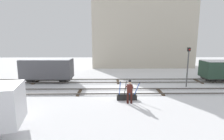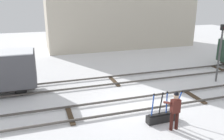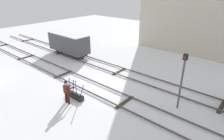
{
  "view_description": "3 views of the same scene",
  "coord_description": "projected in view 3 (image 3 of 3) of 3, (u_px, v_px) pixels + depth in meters",
  "views": [
    {
      "loc": [
        -0.89,
        -14.56,
        4.55
      ],
      "look_at": [
        -0.65,
        2.99,
        1.47
      ],
      "focal_mm": 28.04,
      "sensor_mm": 36.0,
      "label": 1
    },
    {
      "loc": [
        -4.73,
        -10.25,
        5.45
      ],
      "look_at": [
        -0.74,
        2.04,
        1.43
      ],
      "focal_mm": 37.74,
      "sensor_mm": 36.0,
      "label": 2
    },
    {
      "loc": [
        10.03,
        -8.98,
        7.42
      ],
      "look_at": [
        1.22,
        1.34,
        1.39
      ],
      "focal_mm": 30.13,
      "sensor_mm": 36.0,
      "label": 3
    }
  ],
  "objects": [
    {
      "name": "apartment_building",
      "position": [
        217.0,
        0.0,
        20.75
      ],
      "size": [
        16.61,
        5.68,
        12.13
      ],
      "color": "beige",
      "rests_on": "ground_plane"
    },
    {
      "name": "track_main_line",
      "position": [
        90.0,
        86.0,
        15.16
      ],
      "size": [
        44.0,
        1.94,
        0.18
      ],
      "color": "#4C4742",
      "rests_on": "ground_plane"
    },
    {
      "name": "freight_car_near_switch",
      "position": [
        69.0,
        43.0,
        21.78
      ],
      "size": [
        5.3,
        2.01,
        2.51
      ],
      "rotation": [
        0.0,
        0.0,
        -0.01
      ],
      "color": "#2D2B28",
      "rests_on": "ground_plane"
    },
    {
      "name": "track_siding_near",
      "position": [
        119.0,
        71.0,
        17.85
      ],
      "size": [
        44.0,
        1.94,
        0.18
      ],
      "color": "#4C4742",
      "rests_on": "ground_plane"
    },
    {
      "name": "signal_post",
      "position": [
        182.0,
        77.0,
        11.61
      ],
      "size": [
        0.24,
        0.32,
        3.8
      ],
      "color": "#4C4C4C",
      "rests_on": "ground_plane"
    },
    {
      "name": "rail_worker",
      "position": [
        67.0,
        91.0,
        12.71
      ],
      "size": [
        0.55,
        0.68,
        1.74
      ],
      "rotation": [
        0.0,
        0.0,
        0.03
      ],
      "color": "#351511",
      "rests_on": "ground_plane"
    },
    {
      "name": "switch_lever_frame",
      "position": [
        75.0,
        95.0,
        13.58
      ],
      "size": [
        1.76,
        0.41,
        1.45
      ],
      "rotation": [
        0.0,
        0.0,
        0.03
      ],
      "color": "black",
      "rests_on": "ground_plane"
    },
    {
      "name": "ground_plane",
      "position": [
        90.0,
        87.0,
        15.21
      ],
      "size": [
        60.0,
        60.0,
        0.0
      ],
      "primitive_type": "plane",
      "color": "white"
    }
  ]
}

